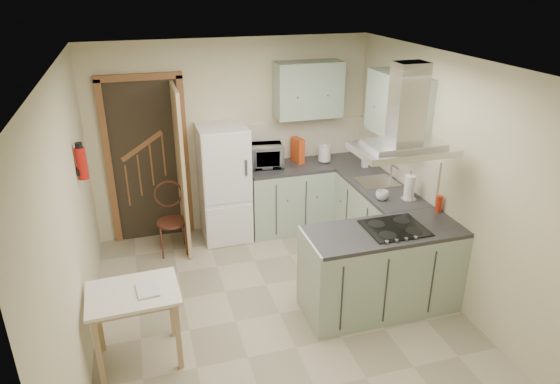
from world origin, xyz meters
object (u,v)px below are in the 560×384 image
object	(u,v)px
fridge	(224,183)
drop_leaf_table	(137,326)
peninsula	(382,269)
microwave	(262,156)
bentwood_chair	(172,222)
extractor_hood	(403,149)

from	to	relation	value
fridge	drop_leaf_table	world-z (taller)	fridge
fridge	peninsula	bearing A→B (deg)	-58.26
peninsula	drop_leaf_table	distance (m)	2.41
drop_leaf_table	microwave	xyz separation A→B (m)	(1.71, 2.15, 0.68)
peninsula	microwave	world-z (taller)	microwave
peninsula	bentwood_chair	distance (m)	2.61
fridge	microwave	bearing A→B (deg)	8.38
extractor_hood	drop_leaf_table	size ratio (longest dim) A/B	1.17
peninsula	drop_leaf_table	bearing A→B (deg)	-177.86
fridge	peninsula	xyz separation A→B (m)	(1.22, -1.98, -0.30)
drop_leaf_table	microwave	world-z (taller)	microwave
extractor_hood	microwave	world-z (taller)	extractor_hood
extractor_hood	drop_leaf_table	world-z (taller)	extractor_hood
fridge	peninsula	world-z (taller)	fridge
fridge	bentwood_chair	xyz separation A→B (m)	(-0.71, -0.22, -0.34)
extractor_hood	bentwood_chair	size ratio (longest dim) A/B	1.10
peninsula	microwave	distance (m)	2.25
peninsula	drop_leaf_table	size ratio (longest dim) A/B	2.02
fridge	extractor_hood	world-z (taller)	extractor_hood
fridge	extractor_hood	xyz separation A→B (m)	(1.32, -1.98, 0.97)
microwave	extractor_hood	bearing A→B (deg)	-61.02
microwave	peninsula	bearing A→B (deg)	-63.48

